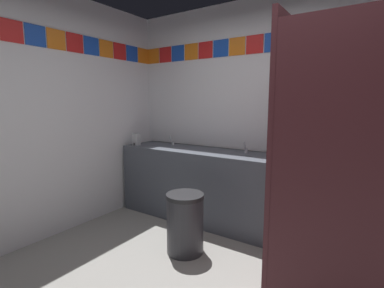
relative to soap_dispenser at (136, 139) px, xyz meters
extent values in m
cube|color=silver|center=(1.80, 0.50, 0.36)|extent=(3.95, 0.08, 2.64)
cube|color=orange|center=(-0.07, 0.46, 1.16)|extent=(0.21, 0.01, 0.21)
cube|color=red|center=(0.15, 0.46, 1.16)|extent=(0.21, 0.01, 0.21)
cube|color=#1947B7|center=(0.37, 0.46, 1.16)|extent=(0.21, 0.01, 0.21)
cube|color=orange|center=(0.59, 0.46, 1.16)|extent=(0.21, 0.01, 0.21)
cube|color=red|center=(0.81, 0.46, 1.16)|extent=(0.21, 0.01, 0.21)
cube|color=#1947B7|center=(1.03, 0.46, 1.16)|extent=(0.21, 0.01, 0.21)
cube|color=orange|center=(1.25, 0.46, 1.16)|extent=(0.21, 0.01, 0.21)
cube|color=red|center=(1.47, 0.46, 1.16)|extent=(0.21, 0.01, 0.21)
cube|color=#1947B7|center=(1.69, 0.46, 1.16)|extent=(0.21, 0.01, 0.21)
cube|color=orange|center=(1.90, 0.46, 1.16)|extent=(0.21, 0.01, 0.21)
cube|color=red|center=(2.12, 0.46, 1.16)|extent=(0.21, 0.01, 0.21)
cube|color=#1947B7|center=(2.34, 0.46, 1.16)|extent=(0.21, 0.01, 0.21)
cube|color=orange|center=(2.56, 0.46, 1.16)|extent=(0.21, 0.01, 0.21)
cube|color=silver|center=(-0.22, -1.28, 0.36)|extent=(0.08, 3.49, 2.64)
cube|color=red|center=(-0.17, -1.39, 1.16)|extent=(0.01, 0.21, 0.21)
cube|color=#1947B7|center=(-0.17, -1.17, 1.16)|extent=(0.01, 0.21, 0.21)
cube|color=orange|center=(-0.17, -0.95, 1.16)|extent=(0.01, 0.21, 0.21)
cube|color=red|center=(-0.17, -0.74, 1.16)|extent=(0.01, 0.21, 0.21)
cube|color=#1947B7|center=(-0.17, -0.52, 1.16)|extent=(0.01, 0.21, 0.21)
cube|color=orange|center=(-0.17, -0.30, 1.16)|extent=(0.01, 0.21, 0.21)
cube|color=red|center=(-0.17, -0.08, 1.16)|extent=(0.01, 0.21, 0.21)
cube|color=#1947B7|center=(-0.17, 0.14, 1.16)|extent=(0.01, 0.21, 0.21)
cube|color=orange|center=(-0.17, 0.35, 1.16)|extent=(0.01, 0.21, 0.21)
cube|color=#4C515B|center=(0.94, 0.17, -0.52)|extent=(2.14, 0.58, 0.88)
cube|color=#4C515B|center=(0.94, 0.45, -0.12)|extent=(2.14, 0.03, 0.08)
cylinder|color=white|center=(0.41, 0.14, -0.13)|extent=(0.34, 0.34, 0.10)
cylinder|color=white|center=(1.48, 0.14, -0.13)|extent=(0.34, 0.34, 0.10)
cylinder|color=silver|center=(0.41, 0.28, -0.05)|extent=(0.04, 0.04, 0.05)
cylinder|color=silver|center=(0.41, 0.23, 0.02)|extent=(0.02, 0.06, 0.09)
cylinder|color=silver|center=(1.48, 0.28, -0.05)|extent=(0.04, 0.04, 0.05)
cylinder|color=silver|center=(1.48, 0.23, 0.02)|extent=(0.02, 0.06, 0.09)
cube|color=#B7BABF|center=(0.00, 0.00, 0.00)|extent=(0.09, 0.07, 0.16)
cylinder|color=black|center=(0.00, -0.04, -0.06)|extent=(0.02, 0.02, 0.03)
cube|color=#471E23|center=(2.15, -0.24, 0.07)|extent=(0.04, 1.41, 2.06)
cube|color=#471E23|center=(2.60, -0.93, 0.07)|extent=(0.90, 0.04, 1.89)
cylinder|color=silver|center=(2.17, -0.93, 0.17)|extent=(0.02, 0.02, 0.10)
cylinder|color=white|center=(2.75, -0.08, -0.76)|extent=(0.38, 0.38, 0.40)
torus|color=white|center=(2.75, -0.08, -0.55)|extent=(0.39, 0.39, 0.05)
cube|color=white|center=(2.75, 0.13, -0.39)|extent=(0.34, 0.17, 0.34)
cylinder|color=#333338|center=(1.23, -0.60, -0.69)|extent=(0.36, 0.36, 0.55)
cylinder|color=#262628|center=(1.23, -0.60, -0.39)|extent=(0.37, 0.37, 0.04)
camera|label=1|loc=(2.75, -2.74, 0.51)|focal=26.53mm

